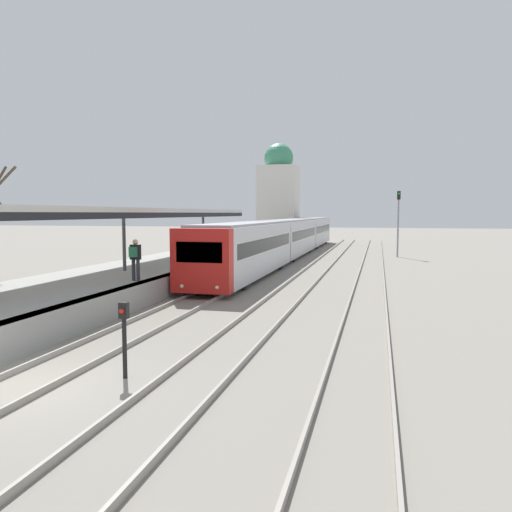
% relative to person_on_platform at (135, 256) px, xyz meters
% --- Properties ---
extents(ground_plane, '(240.00, 240.00, 0.00)m').
position_rel_person_on_platform_xyz_m(ground_plane, '(2.15, -9.52, -1.95)').
color(ground_plane, gray).
extents(track_platform_line, '(1.51, 120.00, 0.15)m').
position_rel_person_on_platform_xyz_m(track_platform_line, '(2.15, -9.52, -1.88)').
color(track_platform_line, gray).
rests_on(track_platform_line, ground_plane).
extents(track_middle_line, '(1.51, 120.00, 0.15)m').
position_rel_person_on_platform_xyz_m(track_middle_line, '(5.61, -9.52, -1.88)').
color(track_middle_line, gray).
rests_on(track_middle_line, ground_plane).
extents(track_right_line, '(1.51, 120.00, 0.15)m').
position_rel_person_on_platform_xyz_m(track_right_line, '(9.07, -9.52, -1.88)').
color(track_right_line, gray).
rests_on(track_right_line, ground_plane).
extents(platform_canopy, '(4.00, 27.30, 2.94)m').
position_rel_person_on_platform_xyz_m(platform_canopy, '(-2.14, 3.12, 1.83)').
color(platform_canopy, beige).
rests_on(platform_canopy, station_platform).
extents(person_on_platform, '(0.40, 0.40, 1.66)m').
position_rel_person_on_platform_xyz_m(person_on_platform, '(0.00, 0.00, 0.00)').
color(person_on_platform, '#2D2D33').
rests_on(person_on_platform, station_platform).
extents(train_near, '(2.65, 43.55, 3.15)m').
position_rel_person_on_platform_xyz_m(train_near, '(2.15, 23.32, -0.21)').
color(train_near, red).
rests_on(train_near, ground_plane).
extents(signal_post_near, '(0.20, 0.22, 1.71)m').
position_rel_person_on_platform_xyz_m(signal_post_near, '(4.02, -8.30, -0.88)').
color(signal_post_near, black).
rests_on(signal_post_near, ground_plane).
extents(signal_mast_far, '(0.28, 0.29, 5.50)m').
position_rel_person_on_platform_xyz_m(signal_mast_far, '(11.03, 25.10, 1.47)').
color(signal_mast_far, gray).
rests_on(signal_mast_far, ground_plane).
extents(distant_domed_building, '(4.36, 4.36, 11.67)m').
position_rel_person_on_platform_xyz_m(distant_domed_building, '(-1.88, 38.88, 3.56)').
color(distant_domed_building, silver).
rests_on(distant_domed_building, ground_plane).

